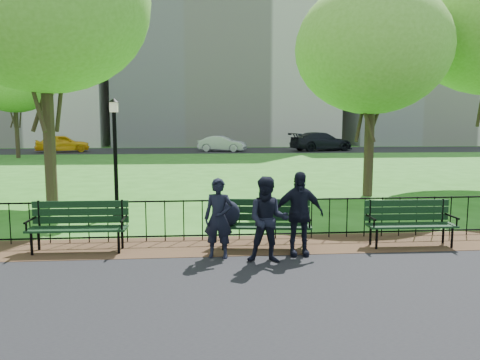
{
  "coord_description": "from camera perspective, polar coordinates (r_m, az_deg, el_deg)",
  "views": [
    {
      "loc": [
        -1.05,
        -7.93,
        2.55
      ],
      "look_at": [
        -0.23,
        1.5,
        1.38
      ],
      "focal_mm": 35.0,
      "sensor_mm": 36.0,
      "label": 1
    }
  ],
  "objects": [
    {
      "name": "park_bench_main",
      "position": [
        9.45,
        0.85,
        -4.4
      ],
      "size": [
        1.94,
        0.81,
        1.07
      ],
      "rotation": [
        0.0,
        0.0,
        -0.12
      ],
      "color": "black",
      "rests_on": "ground"
    },
    {
      "name": "dirt_strip",
      "position": [
        9.82,
        1.33,
        -7.93
      ],
      "size": [
        60.0,
        1.6,
        0.01
      ],
      "primitive_type": "cube",
      "color": "#3C2C18",
      "rests_on": "ground"
    },
    {
      "name": "taxi",
      "position": [
        43.09,
        -20.84,
        4.2
      ],
      "size": [
        4.78,
        3.16,
        1.51
      ],
      "primitive_type": "imported",
      "rotation": [
        0.0,
        0.0,
        1.91
      ],
      "color": "yellow",
      "rests_on": "far_street"
    },
    {
      "name": "sedan_silver",
      "position": [
        41.17,
        -2.18,
        4.45
      ],
      "size": [
        4.43,
        2.72,
        1.38
      ],
      "primitive_type": "imported",
      "rotation": [
        0.0,
        0.0,
        1.24
      ],
      "color": "#A9ABB0",
      "rests_on": "far_street"
    },
    {
      "name": "sedan_dark",
      "position": [
        42.83,
        9.88,
        4.65
      ],
      "size": [
        6.15,
        3.73,
        1.67
      ],
      "primitive_type": "imported",
      "rotation": [
        0.0,
        0.0,
        1.83
      ],
      "color": "black",
      "rests_on": "far_street"
    },
    {
      "name": "person_mid",
      "position": [
        8.51,
        3.43,
        -4.86
      ],
      "size": [
        0.82,
        0.52,
        1.57
      ],
      "primitive_type": "imported",
      "rotation": [
        0.0,
        0.0,
        -0.16
      ],
      "color": "black",
      "rests_on": "asphalt_path"
    },
    {
      "name": "apartment_west",
      "position": [
        60.63,
        -26.24,
        16.25
      ],
      "size": [
        22.0,
        15.0,
        26.0
      ],
      "primitive_type": "cube",
      "color": "silver",
      "rests_on": "ground"
    },
    {
      "name": "tree_near_e",
      "position": [
        16.93,
        15.82,
        15.16
      ],
      "size": [
        5.19,
        5.19,
        7.24
      ],
      "color": "#2D2116",
      "rests_on": "ground"
    },
    {
      "name": "iron_fence",
      "position": [
        10.19,
        1.03,
        -4.57
      ],
      "size": [
        24.06,
        0.06,
        1.0
      ],
      "color": "black",
      "rests_on": "ground"
    },
    {
      "name": "apartment_mid",
      "position": [
        57.38,
        -1.94,
        19.56
      ],
      "size": [
        24.0,
        15.0,
        30.0
      ],
      "primitive_type": "cube",
      "color": "beige",
      "rests_on": "ground"
    },
    {
      "name": "tree_near_w",
      "position": [
        15.57,
        -22.95,
        19.42
      ],
      "size": [
        6.24,
        6.24,
        8.69
      ],
      "color": "#2D2116",
      "rests_on": "ground"
    },
    {
      "name": "far_street",
      "position": [
        43.02,
        -3.59,
        3.62
      ],
      "size": [
        70.0,
        9.0,
        0.01
      ],
      "primitive_type": "cube",
      "color": "black",
      "rests_on": "ground"
    },
    {
      "name": "person_right",
      "position": [
        9.01,
        7.15,
        -4.07
      ],
      "size": [
        0.96,
        0.41,
        1.62
      ],
      "primitive_type": "imported",
      "rotation": [
        0.0,
        0.0,
        -0.02
      ],
      "color": "black",
      "rests_on": "asphalt_path"
    },
    {
      "name": "tree_far_w",
      "position": [
        37.46,
        -25.87,
        11.27
      ],
      "size": [
        5.96,
        5.96,
        8.31
      ],
      "color": "#2D2116",
      "rests_on": "ground"
    },
    {
      "name": "park_bench_right_a",
      "position": [
        10.32,
        19.93,
        -4.37
      ],
      "size": [
        1.82,
        0.6,
        1.02
      ],
      "rotation": [
        0.0,
        0.0,
        -0.02
      ],
      "color": "black",
      "rests_on": "ground"
    },
    {
      "name": "lamppost",
      "position": [
        12.94,
        -14.96,
        3.19
      ],
      "size": [
        0.29,
        0.29,
        3.19
      ],
      "color": "black",
      "rests_on": "ground"
    },
    {
      "name": "ground",
      "position": [
        8.4,
        2.48,
        -10.65
      ],
      "size": [
        120.0,
        120.0,
        0.0
      ],
      "primitive_type": "plane",
      "color": "#2C6C1C"
    },
    {
      "name": "apartment_east",
      "position": [
        62.84,
        21.35,
        15.21
      ],
      "size": [
        20.0,
        15.0,
        24.0
      ],
      "primitive_type": "cube",
      "color": "silver",
      "rests_on": "ground"
    },
    {
      "name": "park_bench_left_a",
      "position": [
        9.82,
        -19.05,
        -4.71
      ],
      "size": [
        1.91,
        0.63,
        1.08
      ],
      "rotation": [
        0.0,
        0.0,
        -0.02
      ],
      "color": "black",
      "rests_on": "ground"
    },
    {
      "name": "person_left",
      "position": [
        8.79,
        -2.62,
        -4.68
      ],
      "size": [
        0.62,
        0.48,
        1.51
      ],
      "primitive_type": "imported",
      "rotation": [
        0.0,
        0.0,
        -0.24
      ],
      "color": "black",
      "rests_on": "asphalt_path"
    }
  ]
}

